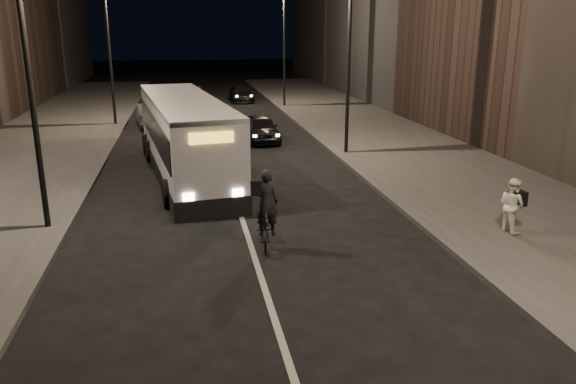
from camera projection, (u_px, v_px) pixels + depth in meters
name	position (u px, v px, depth m)	size (l,w,h in m)	color
ground	(260.00, 274.00, 13.37)	(180.00, 180.00, 0.00)	black
sidewalk_right	(391.00, 143.00, 28.04)	(7.00, 70.00, 0.16)	#373735
sidewalk_left	(29.00, 157.00, 25.07)	(7.00, 70.00, 0.16)	#373735
streetlight_right_mid	(343.00, 34.00, 24.10)	(1.20, 0.44, 8.12)	black
streetlight_right_far	(280.00, 31.00, 39.18)	(1.20, 0.44, 8.12)	black
streetlight_left_near	(35.00, 39.00, 14.69)	(1.20, 0.44, 8.12)	black
streetlight_left_far	(113.00, 32.00, 31.67)	(1.20, 0.44, 8.12)	black
city_bus	(185.00, 134.00, 21.80)	(3.87, 11.50, 3.05)	silver
cyclist_on_bicycle	(265.00, 220.00, 14.91)	(0.87, 1.93, 2.16)	black
pedestrian_woman	(512.00, 205.00, 15.49)	(0.75, 0.58, 1.54)	white
car_near	(261.00, 128.00, 28.69)	(1.57, 3.89, 1.33)	black
car_mid	(150.00, 114.00, 33.08)	(1.43, 4.10, 1.35)	#3B3A3D
car_far	(241.00, 94.00, 43.97)	(1.66, 4.09, 1.19)	black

